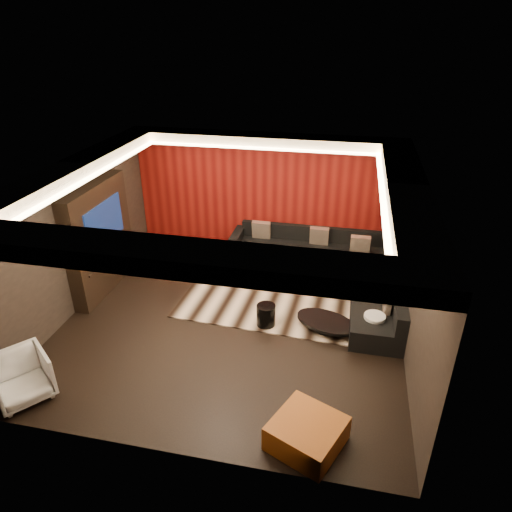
% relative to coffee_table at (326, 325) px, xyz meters
% --- Properties ---
extents(floor, '(6.00, 6.00, 0.02)m').
position_rel_coffee_table_xyz_m(floor, '(-1.69, -0.03, -0.12)').
color(floor, black).
rests_on(floor, ground).
extents(ceiling, '(6.00, 6.00, 0.02)m').
position_rel_coffee_table_xyz_m(ceiling, '(-1.69, -0.03, 2.70)').
color(ceiling, silver).
rests_on(ceiling, ground).
extents(wall_back, '(6.00, 0.02, 2.80)m').
position_rel_coffee_table_xyz_m(wall_back, '(-1.69, 2.98, 1.29)').
color(wall_back, black).
rests_on(wall_back, ground).
extents(wall_left, '(0.02, 6.00, 2.80)m').
position_rel_coffee_table_xyz_m(wall_left, '(-4.70, -0.03, 1.29)').
color(wall_left, black).
rests_on(wall_left, ground).
extents(wall_right, '(0.02, 6.00, 2.80)m').
position_rel_coffee_table_xyz_m(wall_right, '(1.32, -0.03, 1.29)').
color(wall_right, black).
rests_on(wall_right, ground).
extents(red_feature_wall, '(5.98, 0.05, 2.78)m').
position_rel_coffee_table_xyz_m(red_feature_wall, '(-1.69, 2.94, 1.29)').
color(red_feature_wall, '#6B0C0A').
rests_on(red_feature_wall, ground).
extents(soffit_back, '(6.00, 0.60, 0.22)m').
position_rel_coffee_table_xyz_m(soffit_back, '(-1.69, 2.67, 2.58)').
color(soffit_back, silver).
rests_on(soffit_back, ground).
extents(soffit_front, '(6.00, 0.60, 0.22)m').
position_rel_coffee_table_xyz_m(soffit_front, '(-1.69, -2.73, 2.58)').
color(soffit_front, silver).
rests_on(soffit_front, ground).
extents(soffit_left, '(0.60, 4.80, 0.22)m').
position_rel_coffee_table_xyz_m(soffit_left, '(-4.39, -0.03, 2.58)').
color(soffit_left, silver).
rests_on(soffit_left, ground).
extents(soffit_right, '(0.60, 4.80, 0.22)m').
position_rel_coffee_table_xyz_m(soffit_right, '(1.01, -0.03, 2.58)').
color(soffit_right, silver).
rests_on(soffit_right, ground).
extents(cove_back, '(4.80, 0.08, 0.04)m').
position_rel_coffee_table_xyz_m(cove_back, '(-1.69, 2.33, 2.49)').
color(cove_back, '#FFD899').
rests_on(cove_back, ground).
extents(cove_front, '(4.80, 0.08, 0.04)m').
position_rel_coffee_table_xyz_m(cove_front, '(-1.69, -2.39, 2.49)').
color(cove_front, '#FFD899').
rests_on(cove_front, ground).
extents(cove_left, '(0.08, 4.80, 0.04)m').
position_rel_coffee_table_xyz_m(cove_left, '(-4.05, -0.03, 2.49)').
color(cove_left, '#FFD899').
rests_on(cove_left, ground).
extents(cove_right, '(0.08, 4.80, 0.04)m').
position_rel_coffee_table_xyz_m(cove_right, '(0.67, -0.03, 2.49)').
color(cove_right, '#FFD899').
rests_on(cove_right, ground).
extents(tv_surround, '(0.30, 2.00, 2.20)m').
position_rel_coffee_table_xyz_m(tv_surround, '(-4.54, 0.57, 0.99)').
color(tv_surround, black).
rests_on(tv_surround, ground).
extents(tv_screen, '(0.04, 1.30, 0.80)m').
position_rel_coffee_table_xyz_m(tv_screen, '(-4.38, 0.57, 1.34)').
color(tv_screen, black).
rests_on(tv_screen, ground).
extents(tv_shelf, '(0.04, 1.60, 0.04)m').
position_rel_coffee_table_xyz_m(tv_shelf, '(-4.38, 0.57, 0.59)').
color(tv_shelf, black).
rests_on(tv_shelf, ground).
extents(rug, '(4.15, 3.21, 0.02)m').
position_rel_coffee_table_xyz_m(rug, '(-0.84, 1.17, -0.10)').
color(rug, beige).
rests_on(rug, floor).
extents(coffee_table, '(1.42, 1.42, 0.19)m').
position_rel_coffee_table_xyz_m(coffee_table, '(0.00, 0.00, 0.00)').
color(coffee_table, black).
rests_on(coffee_table, rug).
extents(drum_stool, '(0.43, 0.43, 0.40)m').
position_rel_coffee_table_xyz_m(drum_stool, '(-1.07, -0.08, 0.11)').
color(drum_stool, black).
rests_on(drum_stool, rug).
extents(striped_pouf, '(0.63, 0.63, 0.34)m').
position_rel_coffee_table_xyz_m(striped_pouf, '(-2.59, 2.13, 0.08)').
color(striped_pouf, '#C1B295').
rests_on(striped_pouf, rug).
extents(white_side_table, '(0.48, 0.48, 0.46)m').
position_rel_coffee_table_xyz_m(white_side_table, '(0.81, -0.04, 0.12)').
color(white_side_table, silver).
rests_on(white_side_table, floor).
extents(orange_ottoman, '(1.11, 1.11, 0.37)m').
position_rel_coffee_table_xyz_m(orange_ottoman, '(-0.06, -2.53, 0.07)').
color(orange_ottoman, '#8E4012').
rests_on(orange_ottoman, floor).
extents(armchair, '(1.07, 1.06, 0.70)m').
position_rel_coffee_table_xyz_m(armchair, '(-4.19, -2.53, 0.24)').
color(armchair, white).
rests_on(armchair, floor).
extents(sectional_sofa, '(3.65, 3.50, 0.75)m').
position_rel_coffee_table_xyz_m(sectional_sofa, '(0.04, 1.84, 0.15)').
color(sectional_sofa, black).
rests_on(sectional_sofa, floor).
extents(throw_pillows, '(3.02, 2.80, 0.50)m').
position_rel_coffee_table_xyz_m(throw_pillows, '(0.10, 1.87, 0.51)').
color(throw_pillows, '#C8AC93').
rests_on(throw_pillows, sectional_sofa).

